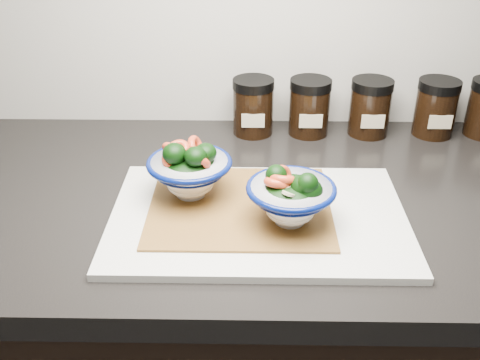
{
  "coord_description": "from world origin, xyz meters",
  "views": [
    {
      "loc": [
        -0.19,
        0.65,
        1.38
      ],
      "look_at": [
        -0.21,
        1.39,
        0.96
      ],
      "focal_mm": 42.0,
      "sensor_mm": 36.0,
      "label": 1
    }
  ],
  "objects_px": {
    "cutting_board": "(258,217)",
    "spice_jar_d": "(436,108)",
    "spice_jar_c": "(370,107)",
    "bowl_right": "(291,197)",
    "bowl_left": "(189,170)",
    "spice_jar_a": "(253,106)",
    "spice_jar_b": "(309,107)"
  },
  "relations": [
    {
      "from": "spice_jar_b",
      "to": "spice_jar_c",
      "type": "distance_m",
      "value": 0.12
    },
    {
      "from": "cutting_board",
      "to": "spice_jar_c",
      "type": "relative_size",
      "value": 3.98
    },
    {
      "from": "bowl_left",
      "to": "bowl_right",
      "type": "xyz_separation_m",
      "value": [
        0.16,
        -0.08,
        -0.0
      ]
    },
    {
      "from": "bowl_left",
      "to": "spice_jar_d",
      "type": "relative_size",
      "value": 1.19
    },
    {
      "from": "cutting_board",
      "to": "spice_jar_b",
      "type": "xyz_separation_m",
      "value": [
        0.1,
        0.32,
        0.05
      ]
    },
    {
      "from": "bowl_right",
      "to": "spice_jar_c",
      "type": "height_order",
      "value": "spice_jar_c"
    },
    {
      "from": "spice_jar_b",
      "to": "spice_jar_d",
      "type": "height_order",
      "value": "same"
    },
    {
      "from": "bowl_left",
      "to": "spice_jar_c",
      "type": "bearing_deg",
      "value": 39.24
    },
    {
      "from": "spice_jar_a",
      "to": "spice_jar_d",
      "type": "xyz_separation_m",
      "value": [
        0.36,
        0.0,
        0.0
      ]
    },
    {
      "from": "spice_jar_c",
      "to": "spice_jar_d",
      "type": "relative_size",
      "value": 1.0
    },
    {
      "from": "spice_jar_c",
      "to": "bowl_right",
      "type": "bearing_deg",
      "value": -117.07
    },
    {
      "from": "bowl_right",
      "to": "spice_jar_c",
      "type": "bearing_deg",
      "value": 62.93
    },
    {
      "from": "bowl_right",
      "to": "spice_jar_a",
      "type": "distance_m",
      "value": 0.35
    },
    {
      "from": "spice_jar_b",
      "to": "spice_jar_d",
      "type": "bearing_deg",
      "value": 0.0
    },
    {
      "from": "bowl_left",
      "to": "spice_jar_c",
      "type": "distance_m",
      "value": 0.43
    },
    {
      "from": "cutting_board",
      "to": "bowl_right",
      "type": "bearing_deg",
      "value": -27.4
    },
    {
      "from": "spice_jar_c",
      "to": "spice_jar_b",
      "type": "bearing_deg",
      "value": 180.0
    },
    {
      "from": "spice_jar_b",
      "to": "spice_jar_c",
      "type": "relative_size",
      "value": 1.0
    },
    {
      "from": "bowl_left",
      "to": "spice_jar_c",
      "type": "relative_size",
      "value": 1.19
    },
    {
      "from": "spice_jar_b",
      "to": "cutting_board",
      "type": "bearing_deg",
      "value": -107.89
    },
    {
      "from": "bowl_left",
      "to": "bowl_right",
      "type": "height_order",
      "value": "bowl_left"
    },
    {
      "from": "bowl_left",
      "to": "bowl_right",
      "type": "distance_m",
      "value": 0.17
    },
    {
      "from": "spice_jar_a",
      "to": "spice_jar_d",
      "type": "relative_size",
      "value": 1.0
    },
    {
      "from": "cutting_board",
      "to": "bowl_right",
      "type": "distance_m",
      "value": 0.07
    },
    {
      "from": "bowl_left",
      "to": "spice_jar_a",
      "type": "relative_size",
      "value": 1.19
    },
    {
      "from": "bowl_left",
      "to": "cutting_board",
      "type": "bearing_deg",
      "value": -25.29
    },
    {
      "from": "spice_jar_b",
      "to": "spice_jar_c",
      "type": "bearing_deg",
      "value": 0.0
    },
    {
      "from": "cutting_board",
      "to": "spice_jar_a",
      "type": "height_order",
      "value": "spice_jar_a"
    },
    {
      "from": "cutting_board",
      "to": "bowl_left",
      "type": "relative_size",
      "value": 3.34
    },
    {
      "from": "cutting_board",
      "to": "spice_jar_c",
      "type": "xyz_separation_m",
      "value": [
        0.22,
        0.32,
        0.05
      ]
    },
    {
      "from": "cutting_board",
      "to": "spice_jar_d",
      "type": "xyz_separation_m",
      "value": [
        0.35,
        0.32,
        0.05
      ]
    },
    {
      "from": "spice_jar_a",
      "to": "spice_jar_b",
      "type": "relative_size",
      "value": 1.0
    }
  ]
}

